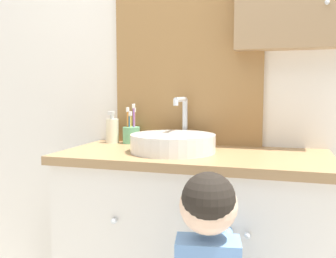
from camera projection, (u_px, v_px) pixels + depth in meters
name	position (u px, v px, depth m)	size (l,w,h in m)	color
wall_back	(211.00, 49.00, 1.76)	(3.20, 0.18, 2.50)	silver
vanity_counter	(193.00, 248.00, 1.58)	(1.10, 0.51, 0.82)	silver
sink_basin	(173.00, 142.00, 1.56)	(0.35, 0.40, 0.23)	silver
toothbrush_holder	(131.00, 134.00, 1.81)	(0.08, 0.08, 0.19)	#66B27F
soap_dispenser	(112.00, 130.00, 1.83)	(0.06, 0.06, 0.16)	beige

